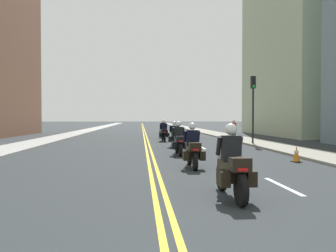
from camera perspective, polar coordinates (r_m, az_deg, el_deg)
ground_plane at (r=48.79m, az=-3.97°, el=-0.78°), size 264.00×264.00×0.00m
sidewalk_left at (r=49.32m, az=-12.96°, el=-0.72°), size 2.40×144.00×0.12m
sidewalk_right at (r=49.46m, az=4.99°, el=-0.68°), size 2.40×144.00×0.12m
centreline_yellow_inner at (r=48.79m, az=-4.12°, el=-0.77°), size 0.12×132.00×0.01m
centreline_yellow_outer at (r=48.79m, az=-3.83°, el=-0.77°), size 0.12×132.00×0.01m
lane_dashes_white at (r=30.03m, az=2.58°, el=-2.07°), size 0.14×56.40×0.01m
building_right_1 at (r=39.54m, az=20.32°, el=13.92°), size 6.64×16.46×20.93m
motorcycle_0 at (r=7.79m, az=10.44°, el=-6.88°), size 0.77×2.24×1.66m
motorcycle_1 at (r=12.39m, az=4.06°, el=-3.91°), size 0.77×2.15×1.62m
motorcycle_2 at (r=16.66m, az=1.80°, el=-2.59°), size 0.76×2.17×1.63m
motorcycle_3 at (r=21.24m, az=1.05°, el=-1.72°), size 0.78×2.22×1.59m
motorcycle_4 at (r=26.39m, az=-0.70°, el=-1.09°), size 0.78×2.11×1.64m
motorcycle_5 at (r=31.09m, az=-0.76°, el=-0.77°), size 0.77×2.16×1.63m
traffic_cone_0 at (r=15.00m, az=20.32°, el=-4.34°), size 0.36×0.36×0.65m
traffic_light_near at (r=23.49m, az=13.78°, el=4.55°), size 0.28×0.38×4.52m
pedestrian_0 at (r=28.91m, az=10.74°, el=-0.58°), size 0.36×0.50×1.61m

